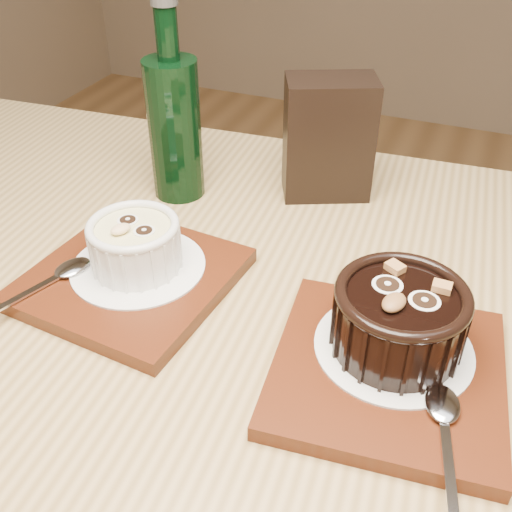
{
  "coord_description": "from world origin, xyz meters",
  "views": [
    {
      "loc": [
        -0.05,
        -0.17,
        1.12
      ],
      "look_at": [
        -0.21,
        0.21,
        0.81
      ],
      "focal_mm": 42.0,
      "sensor_mm": 36.0,
      "label": 1
    }
  ],
  "objects_px": {
    "ramekin_white": "(135,243)",
    "condiment_stand": "(328,138)",
    "ramekin_dark": "(399,316)",
    "table": "(221,401)",
    "tray_right": "(387,372)",
    "tray_left": "(131,278)",
    "green_bottle": "(174,124)"
  },
  "relations": [
    {
      "from": "table",
      "to": "ramekin_white",
      "type": "distance_m",
      "value": 0.17
    },
    {
      "from": "tray_left",
      "to": "ramekin_white",
      "type": "xyz_separation_m",
      "value": [
        0.0,
        0.01,
        0.04
      ]
    },
    {
      "from": "tray_left",
      "to": "green_bottle",
      "type": "distance_m",
      "value": 0.2
    },
    {
      "from": "ramekin_white",
      "to": "condiment_stand",
      "type": "xyz_separation_m",
      "value": [
        0.12,
        0.23,
        0.03
      ]
    },
    {
      "from": "ramekin_white",
      "to": "tray_right",
      "type": "bearing_deg",
      "value": 14.54
    },
    {
      "from": "tray_left",
      "to": "ramekin_dark",
      "type": "distance_m",
      "value": 0.26
    },
    {
      "from": "condiment_stand",
      "to": "table",
      "type": "bearing_deg",
      "value": -92.85
    },
    {
      "from": "table",
      "to": "tray_right",
      "type": "height_order",
      "value": "tray_right"
    },
    {
      "from": "tray_left",
      "to": "ramekin_dark",
      "type": "bearing_deg",
      "value": -1.25
    },
    {
      "from": "green_bottle",
      "to": "ramekin_white",
      "type": "bearing_deg",
      "value": -74.97
    },
    {
      "from": "table",
      "to": "ramekin_white",
      "type": "relative_size",
      "value": 14.39
    },
    {
      "from": "tray_right",
      "to": "green_bottle",
      "type": "height_order",
      "value": "green_bottle"
    },
    {
      "from": "tray_left",
      "to": "condiment_stand",
      "type": "xyz_separation_m",
      "value": [
        0.12,
        0.24,
        0.06
      ]
    },
    {
      "from": "table",
      "to": "tray_right",
      "type": "bearing_deg",
      "value": 1.62
    },
    {
      "from": "ramekin_white",
      "to": "green_bottle",
      "type": "xyz_separation_m",
      "value": [
        -0.04,
        0.17,
        0.04
      ]
    },
    {
      "from": "table",
      "to": "tray_right",
      "type": "relative_size",
      "value": 6.95
    },
    {
      "from": "ramekin_white",
      "to": "ramekin_dark",
      "type": "xyz_separation_m",
      "value": [
        0.25,
        -0.02,
        0.01
      ]
    },
    {
      "from": "ramekin_white",
      "to": "condiment_stand",
      "type": "relative_size",
      "value": 0.62
    },
    {
      "from": "ramekin_dark",
      "to": "condiment_stand",
      "type": "height_order",
      "value": "condiment_stand"
    },
    {
      "from": "table",
      "to": "ramekin_dark",
      "type": "xyz_separation_m",
      "value": [
        0.15,
        0.02,
        0.14
      ]
    },
    {
      "from": "green_bottle",
      "to": "ramekin_dark",
      "type": "bearing_deg",
      "value": -31.56
    },
    {
      "from": "tray_right",
      "to": "condiment_stand",
      "type": "xyz_separation_m",
      "value": [
        -0.14,
        0.27,
        0.06
      ]
    },
    {
      "from": "ramekin_dark",
      "to": "table",
      "type": "bearing_deg",
      "value": -154.56
    },
    {
      "from": "tray_right",
      "to": "ramekin_dark",
      "type": "distance_m",
      "value": 0.05
    },
    {
      "from": "table",
      "to": "tray_left",
      "type": "bearing_deg",
      "value": 164.05
    },
    {
      "from": "condiment_stand",
      "to": "tray_right",
      "type": "bearing_deg",
      "value": -63.41
    },
    {
      "from": "table",
      "to": "ramekin_white",
      "type": "bearing_deg",
      "value": 158.73
    },
    {
      "from": "ramekin_dark",
      "to": "green_bottle",
      "type": "relative_size",
      "value": 0.47
    },
    {
      "from": "ramekin_white",
      "to": "condiment_stand",
      "type": "height_order",
      "value": "condiment_stand"
    },
    {
      "from": "tray_left",
      "to": "condiment_stand",
      "type": "bearing_deg",
      "value": 63.89
    },
    {
      "from": "ramekin_white",
      "to": "condiment_stand",
      "type": "bearing_deg",
      "value": 86.12
    },
    {
      "from": "ramekin_white",
      "to": "tray_right",
      "type": "distance_m",
      "value": 0.26
    }
  ]
}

